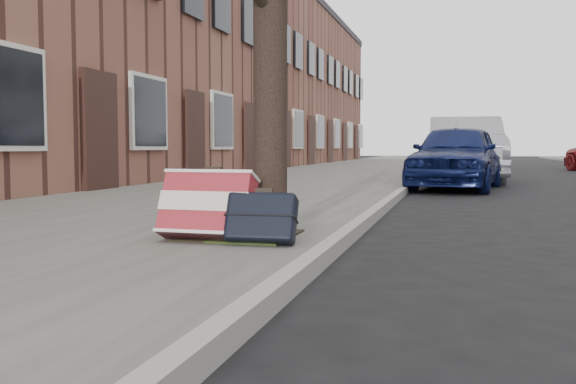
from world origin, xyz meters
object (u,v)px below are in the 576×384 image
(suitcase_red, at_px, (207,206))
(suitcase_navy, at_px, (261,217))
(car_near_mid, at_px, (465,149))
(car_near_front, at_px, (457,156))

(suitcase_red, xyz_separation_m, suitcase_navy, (0.45, -0.07, -0.07))
(suitcase_navy, bearing_deg, car_near_mid, 80.30)
(car_near_front, distance_m, car_near_mid, 3.18)
(car_near_front, bearing_deg, suitcase_navy, -90.90)
(suitcase_red, distance_m, car_near_front, 8.76)
(car_near_front, height_order, car_near_mid, car_near_mid)
(suitcase_red, distance_m, suitcase_navy, 0.46)
(suitcase_red, xyz_separation_m, car_near_front, (1.79, 8.57, 0.26))
(suitcase_red, height_order, car_near_mid, car_near_mid)
(suitcase_navy, xyz_separation_m, car_near_front, (1.35, 8.64, 0.33))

